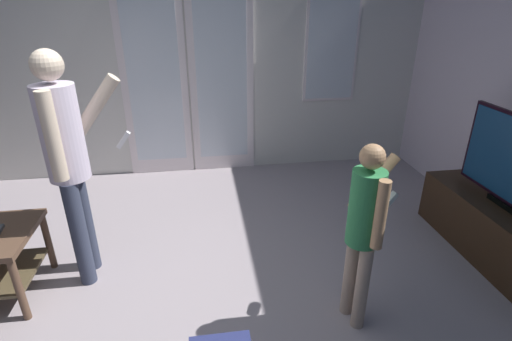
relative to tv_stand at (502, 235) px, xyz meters
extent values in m
cube|color=#9D9096|center=(-2.77, -0.13, -0.24)|extent=(6.26, 4.79, 0.02)
cube|color=silver|center=(-2.77, 2.24, 1.18)|extent=(6.26, 0.06, 2.83)
cube|color=white|center=(-2.82, 2.20, 0.79)|extent=(0.74, 0.02, 2.10)
cube|color=silver|center=(-2.82, 2.18, 0.84)|extent=(0.58, 0.01, 1.80)
cube|color=white|center=(-2.06, 2.20, 0.79)|extent=(0.74, 0.02, 2.10)
cube|color=silver|center=(-2.06, 2.18, 0.84)|extent=(0.58, 0.01, 1.80)
cube|color=white|center=(-0.78, 2.20, 1.19)|extent=(0.63, 0.02, 1.20)
cube|color=silver|center=(-0.78, 2.18, 1.19)|extent=(0.57, 0.01, 1.14)
cylinder|color=brown|center=(-3.56, -0.12, 0.01)|extent=(0.05, 0.05, 0.47)
cylinder|color=brown|center=(-3.56, 0.43, 0.01)|extent=(0.05, 0.05, 0.47)
cube|color=#352113|center=(0.00, 0.00, 0.00)|extent=(0.49, 1.53, 0.46)
cube|color=black|center=(0.00, 0.00, 0.25)|extent=(0.08, 0.41, 0.04)
cylinder|color=#33394D|center=(-3.24, 0.21, 0.18)|extent=(0.11, 0.11, 0.82)
cylinder|color=#33394D|center=(-3.24, 0.39, 0.18)|extent=(0.11, 0.11, 0.82)
cylinder|color=silver|center=(-3.24, 0.30, 0.92)|extent=(0.27, 0.27, 0.64)
sphere|color=beige|center=(-3.24, 0.30, 1.36)|extent=(0.20, 0.20, 0.20)
cylinder|color=beige|center=(-3.24, 0.12, 0.95)|extent=(0.09, 0.09, 0.57)
cylinder|color=beige|center=(-3.07, 0.49, 1.01)|extent=(0.43, 0.11, 0.51)
cube|color=white|center=(-2.90, 0.49, 0.79)|extent=(0.11, 0.04, 0.13)
cylinder|color=tan|center=(-1.40, -0.50, 0.07)|extent=(0.08, 0.08, 0.61)
cylinder|color=tan|center=(-1.42, -0.37, 0.07)|extent=(0.08, 0.08, 0.61)
cylinder|color=#31854B|center=(-1.41, -0.44, 0.61)|extent=(0.20, 0.20, 0.47)
sphere|color=tan|center=(-1.41, -0.44, 0.94)|extent=(0.14, 0.14, 0.14)
cylinder|color=tan|center=(-1.38, -0.57, 0.64)|extent=(0.07, 0.07, 0.42)
cylinder|color=tan|center=(-1.30, -0.28, 0.69)|extent=(0.34, 0.14, 0.36)
cube|color=white|center=(-1.16, -0.25, 0.54)|extent=(0.12, 0.06, 0.12)
camera|label=1|loc=(-2.33, -2.27, 1.73)|focal=26.99mm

